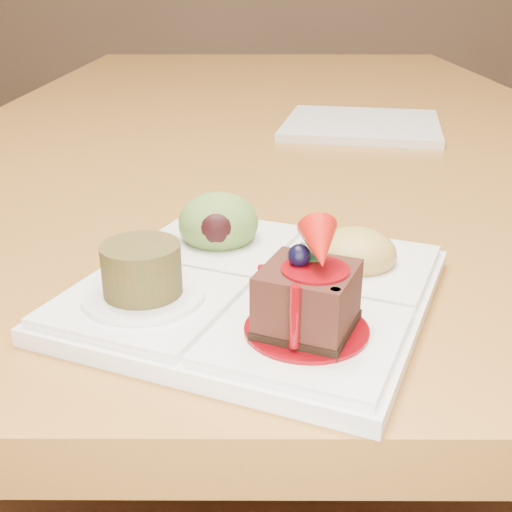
{
  "coord_description": "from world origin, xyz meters",
  "views": [
    {
      "loc": [
        -0.03,
        -1.16,
        0.96
      ],
      "look_at": [
        -0.04,
        -0.75,
        0.79
      ],
      "focal_mm": 45.0,
      "sensor_mm": 36.0,
      "label": 1
    }
  ],
  "objects": [
    {
      "name": "ground",
      "position": [
        0.0,
        0.0,
        0.0
      ],
      "size": [
        6.0,
        6.0,
        0.0
      ],
      "primitive_type": "plane",
      "color": "#4F2F16"
    },
    {
      "name": "dining_table",
      "position": [
        0.0,
        0.0,
        0.68
      ],
      "size": [
        1.0,
        1.8,
        0.75
      ],
      "color": "#9A6427",
      "rests_on": "ground"
    },
    {
      "name": "sampler_plate",
      "position": [
        -0.04,
        -0.75,
        0.77
      ],
      "size": [
        0.3,
        0.3,
        0.09
      ],
      "rotation": [
        0.0,
        0.0,
        -0.4
      ],
      "color": "white",
      "rests_on": "dining_table"
    },
    {
      "name": "second_plate",
      "position": [
        0.13,
        -0.17,
        0.76
      ],
      "size": [
        0.27,
        0.27,
        0.01
      ],
      "primitive_type": "cube",
      "rotation": [
        0.0,
        0.0,
        -0.2
      ],
      "color": "white",
      "rests_on": "dining_table"
    }
  ]
}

